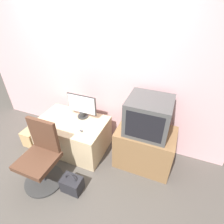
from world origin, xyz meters
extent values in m
plane|color=#4C4742|center=(0.00, 0.00, 0.00)|extent=(12.00, 12.00, 0.00)
cube|color=beige|center=(0.00, 1.32, 1.30)|extent=(4.40, 0.05, 2.60)
cube|color=#CCB289|center=(-0.20, 0.79, 0.28)|extent=(1.12, 0.73, 0.57)
cube|color=olive|center=(1.00, 0.91, 0.32)|extent=(0.84, 0.55, 0.64)
cylinder|color=#2D2D2D|center=(-0.08, 0.97, 0.58)|extent=(0.18, 0.18, 0.02)
cylinder|color=#2D2D2D|center=(-0.08, 0.97, 0.62)|extent=(0.09, 0.09, 0.08)
cube|color=#2D2D2D|center=(-0.08, 0.98, 0.81)|extent=(0.50, 0.01, 0.32)
cube|color=silver|center=(-0.08, 0.97, 0.81)|extent=(0.47, 0.02, 0.29)
cube|color=white|center=(-0.10, 0.66, 0.57)|extent=(0.29, 0.12, 0.01)
ellipsoid|color=#4C4C51|center=(0.09, 0.63, 0.58)|extent=(0.05, 0.03, 0.03)
cube|color=#474747|center=(0.99, 0.93, 0.90)|extent=(0.58, 0.54, 0.50)
cube|color=black|center=(0.99, 0.67, 0.90)|extent=(0.48, 0.01, 0.39)
cylinder|color=#333333|center=(-0.23, 0.03, 0.01)|extent=(0.54, 0.54, 0.03)
cylinder|color=#4C4C51|center=(-0.23, 0.03, 0.21)|extent=(0.05, 0.05, 0.37)
cube|color=#513323|center=(-0.23, 0.03, 0.43)|extent=(0.47, 0.47, 0.07)
cube|color=#513323|center=(-0.23, 0.24, 0.71)|extent=(0.42, 0.05, 0.49)
cube|color=tan|center=(-0.95, 0.56, 0.15)|extent=(0.23, 0.22, 0.29)
cube|color=#232328|center=(0.22, 0.07, 0.11)|extent=(0.28, 0.19, 0.22)
torus|color=#232328|center=(0.22, 0.07, 0.24)|extent=(0.16, 0.01, 0.16)
cube|color=beige|center=(-0.78, 0.33, 0.01)|extent=(0.24, 0.13, 0.02)
camera|label=1|loc=(1.26, -1.04, 2.25)|focal=28.00mm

